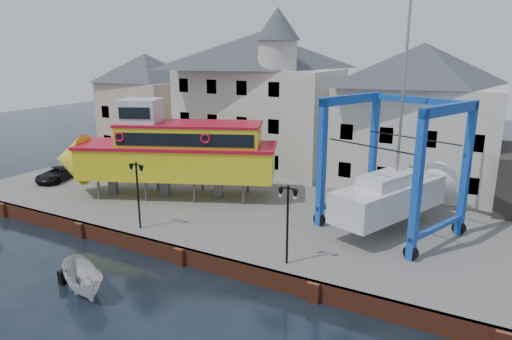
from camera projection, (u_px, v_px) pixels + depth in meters
The scene contains 12 objects.
ground at pixel (181, 264), 25.62m from camera, with size 140.00×140.00×0.00m, color black.
hardstanding at pixel (270, 201), 34.81m from camera, with size 44.00×22.00×1.00m, color #64625E.
quay_wall at pixel (181, 256), 25.58m from camera, with size 44.00×0.47×1.00m.
building_pink at pixel (148, 104), 47.67m from camera, with size 8.00×7.00×10.30m.
building_white_main at pixel (260, 99), 41.59m from camera, with size 14.00×8.30×14.00m.
building_white_right at pixel (418, 116), 35.83m from camera, with size 12.00×8.00×11.20m.
lamp_post_left at pixel (137, 179), 27.43m from camera, with size 1.12×0.32×4.20m.
lamp_post_right at pixel (288, 205), 22.77m from camera, with size 1.12×0.32×4.20m.
tour_boat at pixel (164, 151), 33.65m from camera, with size 16.85×10.20×7.25m.
travel_lift at pixel (399, 187), 27.90m from camera, with size 8.66×10.43×15.36m.
van at pixel (57, 174), 38.32m from camera, with size 1.89×4.09×1.14m, color black.
motorboat_a at pixel (85, 291), 22.76m from camera, with size 1.52×4.03×1.56m, color silver.
Camera 1 is at (14.99, -18.47, 11.70)m, focal length 32.00 mm.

